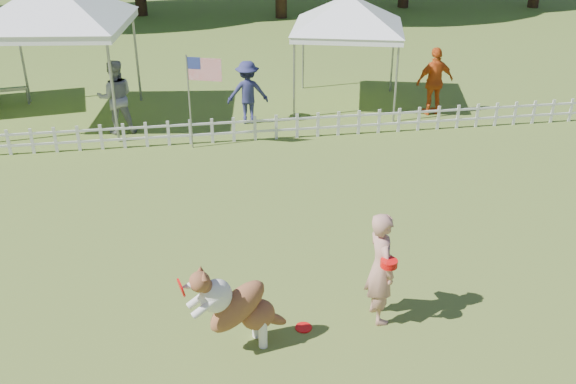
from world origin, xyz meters
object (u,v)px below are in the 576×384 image
object	(u,v)px
canopy_tent_left	(61,54)
spectator_a	(116,97)
frisbee_on_turf	(304,327)
spectator_c	(435,81)
canopy_tent_right	(347,52)
spectator_b	(248,92)
flag_pole	(190,103)
dog	(239,306)
handler	(381,268)

from	to	relation	value
canopy_tent_left	spectator_a	distance (m)	1.88
canopy_tent_left	spectator_a	bearing A→B (deg)	-32.70
frisbee_on_turf	spectator_c	distance (m)	9.56
frisbee_on_turf	spectator_c	world-z (taller)	spectator_c
frisbee_on_turf	canopy_tent_right	bearing A→B (deg)	72.91
spectator_a	canopy_tent_left	bearing A→B (deg)	-45.80
spectator_a	spectator_c	bearing A→B (deg)	174.63
frisbee_on_turf	canopy_tent_right	world-z (taller)	canopy_tent_right
frisbee_on_turf	spectator_b	xyz separation A→B (m)	(0.11, 8.28, 0.77)
canopy_tent_right	flag_pole	world-z (taller)	canopy_tent_right
flag_pole	spectator_a	size ratio (longest dim) A/B	1.21
dog	flag_pole	bearing A→B (deg)	78.83
spectator_b	spectator_c	distance (m)	4.80
spectator_a	spectator_b	xyz separation A→B (m)	(3.16, 0.19, -0.10)
handler	spectator_b	xyz separation A→B (m)	(-0.97, 8.20, -0.05)
canopy_tent_left	flag_pole	bearing A→B (deg)	-30.64
canopy_tent_right	spectator_b	bearing A→B (deg)	-143.81
dog	spectator_a	world-z (taller)	spectator_a
canopy_tent_left	dog	bearing A→B (deg)	-62.67
handler	frisbee_on_turf	world-z (taller)	handler
handler	spectator_c	xyz separation A→B (m)	(3.83, 8.07, 0.04)
flag_pole	spectator_a	bearing A→B (deg)	163.64
handler	frisbee_on_turf	size ratio (longest dim) A/B	7.15
flag_pole	spectator_b	world-z (taller)	flag_pole
canopy_tent_left	flag_pole	distance (m)	3.87
canopy_tent_left	spectator_c	xyz separation A→B (m)	(9.26, -1.02, -0.84)
spectator_c	frisbee_on_turf	bearing A→B (deg)	50.01
handler	canopy_tent_left	world-z (taller)	canopy_tent_left
flag_pole	spectator_b	distance (m)	2.07
dog	spectator_a	bearing A→B (deg)	89.80
dog	spectator_c	size ratio (longest dim) A/B	0.76
canopy_tent_right	handler	bearing A→B (deg)	-85.34
canopy_tent_right	spectator_a	distance (m)	6.06
canopy_tent_left	spectator_b	world-z (taller)	canopy_tent_left
flag_pole	spectator_a	xyz separation A→B (m)	(-1.72, 1.26, -0.19)
canopy_tent_left	frisbee_on_turf	bearing A→B (deg)	-57.42
frisbee_on_turf	spectator_c	xyz separation A→B (m)	(4.91, 8.15, 0.86)
spectator_b	handler	bearing A→B (deg)	98.16
flag_pole	frisbee_on_turf	bearing A→B (deg)	-59.08
spectator_b	flag_pole	bearing A→B (deg)	46.57
dog	canopy_tent_left	world-z (taller)	canopy_tent_left
spectator_b	frisbee_on_turf	bearing A→B (deg)	90.64
dog	canopy_tent_left	bearing A→B (deg)	95.43
spectator_c	dog	bearing A→B (deg)	46.40
canopy_tent_left	canopy_tent_right	distance (m)	7.22
spectator_b	spectator_a	bearing A→B (deg)	4.90
canopy_tent_right	spectator_b	xyz separation A→B (m)	(-2.75, -1.03, -0.64)
dog	frisbee_on_turf	world-z (taller)	dog
flag_pole	spectator_c	world-z (taller)	flag_pole
handler	canopy_tent_right	size ratio (longest dim) A/B	0.59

